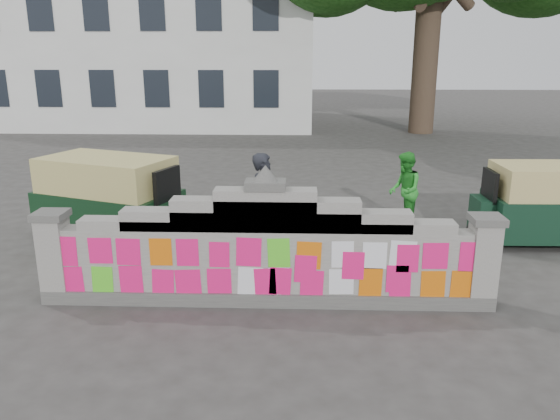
{
  "coord_description": "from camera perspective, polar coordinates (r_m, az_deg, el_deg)",
  "views": [
    {
      "loc": [
        0.45,
        -7.19,
        3.44
      ],
      "look_at": [
        0.16,
        1.0,
        1.1
      ],
      "focal_mm": 35.0,
      "sensor_mm": 36.0,
      "label": 1
    }
  ],
  "objects": [
    {
      "name": "ground",
      "position": [
        7.98,
        -1.44,
        -9.6
      ],
      "size": [
        100.0,
        100.0,
        0.0
      ],
      "primitive_type": "plane",
      "color": "#383533",
      "rests_on": "ground"
    },
    {
      "name": "parapet_wall",
      "position": [
        7.68,
        -1.48,
        -4.56
      ],
      "size": [
        6.48,
        0.44,
        2.01
      ],
      "color": "#4C4C49",
      "rests_on": "ground"
    },
    {
      "name": "building",
      "position": [
        30.11,
        -12.86,
        16.66
      ],
      "size": [
        16.0,
        10.0,
        8.9
      ],
      "color": "silver",
      "rests_on": "ground"
    },
    {
      "name": "cyclist_bike",
      "position": [
        9.19,
        -1.59,
        -2.79
      ],
      "size": [
        1.98,
        1.2,
        0.98
      ],
      "primitive_type": "imported",
      "rotation": [
        0.0,
        0.0,
        1.25
      ],
      "color": "black",
      "rests_on": "ground"
    },
    {
      "name": "cyclist_rider",
      "position": [
        9.09,
        -1.6,
        -0.76
      ],
      "size": [
        0.57,
        0.7,
        1.66
      ],
      "primitive_type": "imported",
      "rotation": [
        0.0,
        0.0,
        1.25
      ],
      "color": "black",
      "rests_on": "ground"
    },
    {
      "name": "pedestrian",
      "position": [
        11.39,
        12.88,
        2.03
      ],
      "size": [
        0.63,
        0.79,
        1.56
      ],
      "primitive_type": "imported",
      "rotation": [
        0.0,
        0.0,
        -1.63
      ],
      "color": "green",
      "rests_on": "ground"
    },
    {
      "name": "rickshaw_left",
      "position": [
        10.63,
        -17.15,
        1.09
      ],
      "size": [
        3.03,
        2.16,
        1.63
      ],
      "rotation": [
        0.0,
        0.0,
        -0.36
      ],
      "color": "black",
      "rests_on": "ground"
    },
    {
      "name": "rickshaw_right",
      "position": [
        11.34,
        26.27,
        0.65
      ],
      "size": [
        2.7,
        1.28,
        1.49
      ],
      "rotation": [
        0.0,
        0.0,
        3.16
      ],
      "color": "black",
      "rests_on": "ground"
    }
  ]
}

